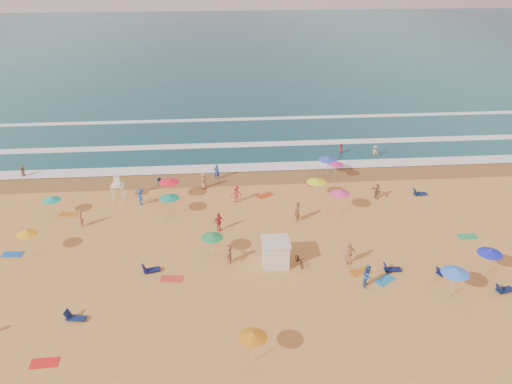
{
  "coord_description": "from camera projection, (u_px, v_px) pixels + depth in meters",
  "views": [
    {
      "loc": [
        -0.82,
        -36.62,
        23.23
      ],
      "look_at": [
        2.59,
        6.0,
        1.5
      ],
      "focal_mm": 35.0,
      "sensor_mm": 36.0,
      "label": 1
    }
  ],
  "objects": [
    {
      "name": "cabana",
      "position": [
        275.0,
        253.0,
        39.54
      ],
      "size": [
        2.0,
        2.0,
        2.0
      ],
      "primitive_type": "cube",
      "color": "silver",
      "rests_on": "ground"
    },
    {
      "name": "beach_umbrellas",
      "position": [
        274.0,
        213.0,
        42.95
      ],
      "size": [
        61.04,
        31.48,
        0.74
      ],
      "color": "#358C20",
      "rests_on": "ground"
    },
    {
      "name": "surf_foam",
      "position": [
        225.0,
        147.0,
        62.03
      ],
      "size": [
        200.0,
        18.7,
        0.05
      ],
      "color": "white",
      "rests_on": "ground"
    },
    {
      "name": "loungers",
      "position": [
        268.0,
        256.0,
        40.57
      ],
      "size": [
        42.64,
        21.54,
        0.34
      ],
      "color": "#0E1D48",
      "rests_on": "ground"
    },
    {
      "name": "beachgoers",
      "position": [
        237.0,
        209.0,
        46.36
      ],
      "size": [
        45.91,
        30.09,
        2.14
      ],
      "color": "#2251A0",
      "rests_on": "ground"
    },
    {
      "name": "towels",
      "position": [
        218.0,
        253.0,
        41.29
      ],
      "size": [
        40.46,
        24.51,
        0.03
      ],
      "color": "red",
      "rests_on": "ground"
    },
    {
      "name": "cabana_roof",
      "position": [
        276.0,
        242.0,
        39.06
      ],
      "size": [
        2.2,
        2.2,
        0.12
      ],
      "primitive_type": "cube",
      "color": "silver",
      "rests_on": "cabana"
    },
    {
      "name": "wet_sand",
      "position": [
        228.0,
        178.0,
        54.23
      ],
      "size": [
        220.0,
        220.0,
        0.0
      ],
      "primitive_type": "plane",
      "color": "olive",
      "rests_on": "ground"
    },
    {
      "name": "lifeguard_stand",
      "position": [
        118.0,
        190.0,
        49.41
      ],
      "size": [
        1.2,
        1.2,
        2.1
      ],
      "primitive_type": null,
      "color": "white",
      "rests_on": "ground"
    },
    {
      "name": "bicycle",
      "position": [
        299.0,
        260.0,
        39.68
      ],
      "size": [
        0.92,
        1.67,
        0.83
      ],
      "primitive_type": "imported",
      "rotation": [
        0.0,
        0.0,
        0.24
      ],
      "color": "black",
      "rests_on": "ground"
    },
    {
      "name": "ground",
      "position": [
        232.0,
        240.0,
        43.13
      ],
      "size": [
        220.0,
        220.0,
        0.0
      ],
      "primitive_type": "plane",
      "color": "gold",
      "rests_on": "ground"
    },
    {
      "name": "ocean",
      "position": [
        219.0,
        49.0,
        117.77
      ],
      "size": [
        220.0,
        140.0,
        0.18
      ],
      "primitive_type": "cube",
      "color": "#0C4756",
      "rests_on": "ground"
    }
  ]
}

